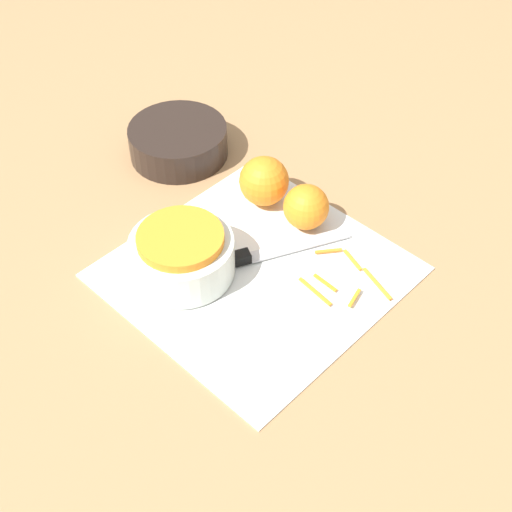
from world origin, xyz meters
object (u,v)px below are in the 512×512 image
object	(u,v)px
orange_left	(264,181)
orange_right	(306,207)
bowl_dark	(178,141)
knife	(240,258)
bowl_speckled	(182,254)

from	to	relation	value
orange_left	orange_right	distance (m)	0.09
bowl_dark	knife	distance (m)	0.29
bowl_dark	orange_right	world-z (taller)	orange_right
bowl_speckled	orange_right	size ratio (longest dim) A/B	2.13
orange_left	orange_right	xyz separation A→B (m)	(0.00, -0.09, -0.00)
bowl_speckled	orange_right	distance (m)	0.21
bowl_dark	orange_left	bearing A→B (deg)	-87.24
bowl_speckled	orange_left	distance (m)	0.20
bowl_dark	orange_left	xyz separation A→B (m)	(0.01, -0.20, 0.02)
knife	orange_left	xyz separation A→B (m)	(0.13, 0.07, 0.03)
knife	orange_right	distance (m)	0.14
bowl_dark	knife	bearing A→B (deg)	-113.63
knife	orange_right	xyz separation A→B (m)	(0.13, -0.02, 0.03)
bowl_dark	orange_right	bearing A→B (deg)	-87.33
knife	orange_left	distance (m)	0.15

